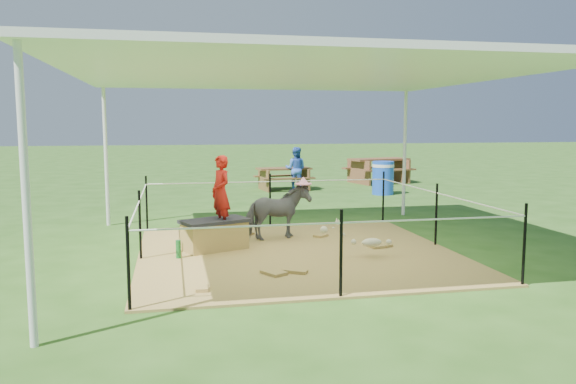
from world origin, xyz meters
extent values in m
plane|color=#2D5919|center=(0.00, 0.00, 0.00)|extent=(90.00, 90.00, 0.00)
cube|color=brown|center=(0.00, 0.00, 0.01)|extent=(4.60, 4.60, 0.03)
cylinder|color=silver|center=(-3.00, 3.00, 1.30)|extent=(0.07, 0.07, 2.60)
cylinder|color=silver|center=(3.00, 3.00, 1.30)|extent=(0.07, 0.07, 2.60)
cylinder|color=silver|center=(-3.00, -3.00, 1.30)|extent=(0.07, 0.07, 2.60)
cube|color=white|center=(0.00, 0.00, 2.64)|extent=(6.30, 6.30, 0.08)
cube|color=white|center=(0.00, 0.00, 2.79)|extent=(3.30, 3.30, 0.22)
cylinder|color=black|center=(-2.25, 2.25, 0.50)|extent=(0.04, 0.04, 1.00)
cylinder|color=black|center=(0.00, 2.25, 0.50)|extent=(0.04, 0.04, 1.00)
cylinder|color=black|center=(2.25, 2.25, 0.50)|extent=(0.04, 0.04, 1.00)
cylinder|color=black|center=(-2.25, 0.00, 0.50)|extent=(0.04, 0.04, 1.00)
cylinder|color=black|center=(2.25, 0.00, 0.50)|extent=(0.04, 0.04, 1.00)
cylinder|color=black|center=(-2.25, -2.25, 0.50)|extent=(0.04, 0.04, 1.00)
cylinder|color=black|center=(0.00, -2.25, 0.50)|extent=(0.04, 0.04, 1.00)
cylinder|color=black|center=(2.25, -2.25, 0.50)|extent=(0.04, 0.04, 1.00)
cylinder|color=white|center=(0.00, 2.25, 0.85)|extent=(4.50, 0.02, 0.02)
cylinder|color=white|center=(0.00, -2.25, 0.85)|extent=(4.50, 0.02, 0.02)
cylinder|color=white|center=(2.25, 0.00, 0.85)|extent=(0.02, 4.50, 0.02)
cylinder|color=white|center=(-2.25, 0.00, 0.85)|extent=(0.02, 4.50, 0.02)
cube|color=olive|center=(-1.18, 0.36, 0.24)|extent=(1.03, 0.78, 0.41)
cube|color=black|center=(-1.18, 0.36, 0.47)|extent=(1.11, 0.86, 0.05)
imported|color=#B61811|center=(-1.08, 0.36, 1.00)|extent=(0.40, 0.48, 1.11)
cylinder|color=#176B27|center=(-1.73, -0.09, 0.16)|extent=(0.09, 0.09, 0.26)
imported|color=#4F5055|center=(-0.12, 0.90, 0.48)|extent=(1.15, 0.75, 0.90)
cylinder|color=pink|center=(-0.12, 0.90, 0.99)|extent=(0.28, 0.28, 0.13)
cylinder|color=blue|center=(3.87, 6.40, 0.45)|extent=(0.74, 0.74, 0.91)
cube|color=brown|center=(1.42, 8.04, 0.32)|extent=(1.67, 1.29, 0.65)
cube|color=brown|center=(4.84, 9.30, 0.40)|extent=(2.20, 1.79, 0.81)
imported|color=blue|center=(1.71, 7.73, 0.63)|extent=(0.75, 0.67, 1.26)
camera|label=1|loc=(-1.80, -8.02, 1.92)|focal=35.00mm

